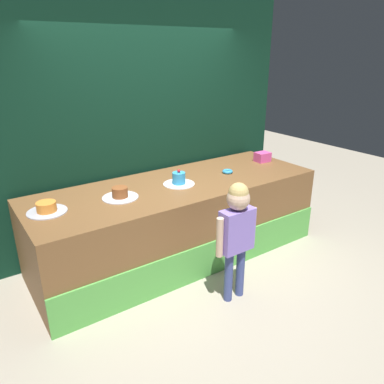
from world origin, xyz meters
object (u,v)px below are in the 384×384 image
object	(u,v)px
donut	(228,172)
cake_right	(179,180)
cake_left	(47,208)
pink_box	(262,157)
cake_center	(120,194)
child_figure	(237,227)

from	to	relation	value
donut	cake_right	size ratio (longest dim) A/B	0.36
donut	cake_left	distance (m)	2.07
pink_box	cake_left	size ratio (longest dim) A/B	0.52
pink_box	cake_left	bearing A→B (deg)	-178.84
cake_center	child_figure	bearing A→B (deg)	-54.52
child_figure	donut	distance (m)	1.19
cake_center	cake_right	xyz separation A→B (m)	(0.69, -0.00, 0.01)
pink_box	cake_left	xyz separation A→B (m)	(-2.76, -0.06, -0.02)
child_figure	cake_left	bearing A→B (deg)	143.40
cake_left	cake_center	distance (m)	0.69
child_figure	donut	size ratio (longest dim) A/B	9.46
pink_box	cake_right	distance (m)	1.39
child_figure	cake_right	size ratio (longest dim) A/B	3.44
donut	cake_left	bearing A→B (deg)	178.32
cake_center	pink_box	bearing A→B (deg)	3.16
pink_box	child_figure	bearing A→B (deg)	-142.01
child_figure	pink_box	size ratio (longest dim) A/B	6.35
donut	cake_center	distance (m)	1.38
pink_box	cake_center	distance (m)	2.08
donut	cake_center	world-z (taller)	cake_center
child_figure	cake_center	world-z (taller)	child_figure
donut	cake_center	size ratio (longest dim) A/B	0.35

